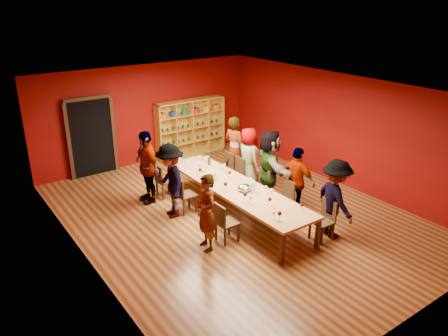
{
  "coord_description": "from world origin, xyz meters",
  "views": [
    {
      "loc": [
        -5.56,
        -7.39,
        4.89
      ],
      "look_at": [
        -0.13,
        0.26,
        1.15
      ],
      "focal_mm": 35.0,
      "sensor_mm": 36.0,
      "label": 1
    }
  ],
  "objects_px": {
    "tasting_table": "(235,188)",
    "chair_person_right_3": "(237,172)",
    "chair_person_right_2": "(261,185)",
    "wine_bottle": "(209,161)",
    "chair_person_right_0": "(325,218)",
    "chair_person_right_1": "(285,197)",
    "person_right_4": "(235,150)",
    "person_right_3": "(248,158)",
    "shelving_unit": "(190,125)",
    "person_right_1": "(297,181)",
    "chair_person_left_3": "(183,193)",
    "person_right_2": "(270,166)",
    "person_left_4": "(147,167)",
    "spittoon_bowl": "(244,188)",
    "chair_person_left_1": "(224,221)",
    "person_left_3": "(171,181)",
    "person_left_1": "(206,213)",
    "chair_person_left_4": "(163,179)",
    "chair_person_right_4": "(226,167)",
    "person_right_0": "(335,199)"
  },
  "relations": [
    {
      "from": "person_left_3",
      "to": "person_right_3",
      "type": "distance_m",
      "value": 2.54
    },
    {
      "from": "person_left_3",
      "to": "person_right_0",
      "type": "height_order",
      "value": "person_left_3"
    },
    {
      "from": "chair_person_right_0",
      "to": "chair_person_left_4",
      "type": "bearing_deg",
      "value": 115.33
    },
    {
      "from": "tasting_table",
      "to": "shelving_unit",
      "type": "bearing_deg",
      "value": 72.08
    },
    {
      "from": "chair_person_left_3",
      "to": "chair_person_left_4",
      "type": "bearing_deg",
      "value": 90.0
    },
    {
      "from": "person_right_3",
      "to": "person_right_1",
      "type": "bearing_deg",
      "value": -173.96
    },
    {
      "from": "chair_person_right_2",
      "to": "person_left_4",
      "type": "bearing_deg",
      "value": 142.02
    },
    {
      "from": "chair_person_right_3",
      "to": "person_left_3",
      "type": "bearing_deg",
      "value": -172.03
    },
    {
      "from": "chair_person_left_3",
      "to": "chair_person_right_0",
      "type": "height_order",
      "value": "same"
    },
    {
      "from": "person_right_1",
      "to": "person_right_4",
      "type": "distance_m",
      "value": 2.35
    },
    {
      "from": "person_left_4",
      "to": "chair_person_right_0",
      "type": "xyz_separation_m",
      "value": [
        2.23,
        -3.84,
        -0.43
      ]
    },
    {
      "from": "person_left_1",
      "to": "wine_bottle",
      "type": "relative_size",
      "value": 5.83
    },
    {
      "from": "chair_person_right_0",
      "to": "chair_person_right_2",
      "type": "relative_size",
      "value": 1.0
    },
    {
      "from": "tasting_table",
      "to": "chair_person_left_3",
      "type": "bearing_deg",
      "value": 137.36
    },
    {
      "from": "tasting_table",
      "to": "person_left_3",
      "type": "distance_m",
      "value": 1.5
    },
    {
      "from": "shelving_unit",
      "to": "chair_person_right_4",
      "type": "relative_size",
      "value": 2.7
    },
    {
      "from": "person_left_1",
      "to": "person_right_1",
      "type": "distance_m",
      "value": 2.63
    },
    {
      "from": "person_left_1",
      "to": "chair_person_right_1",
      "type": "xyz_separation_m",
      "value": [
        2.25,
        0.12,
        -0.32
      ]
    },
    {
      "from": "tasting_table",
      "to": "chair_person_right_3",
      "type": "xyz_separation_m",
      "value": [
        0.91,
        1.14,
        -0.2
      ]
    },
    {
      "from": "shelving_unit",
      "to": "person_right_1",
      "type": "distance_m",
      "value": 5.04
    },
    {
      "from": "chair_person_right_1",
      "to": "person_right_2",
      "type": "bearing_deg",
      "value": 73.11
    },
    {
      "from": "person_left_1",
      "to": "chair_person_right_0",
      "type": "xyz_separation_m",
      "value": [
        2.25,
        -1.13,
        -0.32
      ]
    },
    {
      "from": "tasting_table",
      "to": "person_right_3",
      "type": "distance_m",
      "value": 1.72
    },
    {
      "from": "tasting_table",
      "to": "person_left_1",
      "type": "height_order",
      "value": "person_left_1"
    },
    {
      "from": "chair_person_left_1",
      "to": "chair_person_right_3",
      "type": "xyz_separation_m",
      "value": [
        1.82,
        1.97,
        0.0
      ]
    },
    {
      "from": "person_right_1",
      "to": "chair_person_right_0",
      "type": "bearing_deg",
      "value": 150.62
    },
    {
      "from": "person_left_3",
      "to": "wine_bottle",
      "type": "height_order",
      "value": "person_left_3"
    },
    {
      "from": "wine_bottle",
      "to": "tasting_table",
      "type": "bearing_deg",
      "value": -99.96
    },
    {
      "from": "chair_person_right_0",
      "to": "chair_person_right_2",
      "type": "height_order",
      "value": "same"
    },
    {
      "from": "chair_person_right_2",
      "to": "wine_bottle",
      "type": "bearing_deg",
      "value": 115.93
    },
    {
      "from": "chair_person_left_3",
      "to": "chair_person_right_0",
      "type": "bearing_deg",
      "value": -56.99
    },
    {
      "from": "person_right_3",
      "to": "wine_bottle",
      "type": "height_order",
      "value": "person_right_3"
    },
    {
      "from": "chair_person_right_0",
      "to": "person_left_1",
      "type": "bearing_deg",
      "value": 153.42
    },
    {
      "from": "chair_person_left_3",
      "to": "person_right_3",
      "type": "relative_size",
      "value": 0.54
    },
    {
      "from": "chair_person_right_4",
      "to": "person_right_0",
      "type": "bearing_deg",
      "value": -85.8
    },
    {
      "from": "chair_person_right_1",
      "to": "person_right_3",
      "type": "height_order",
      "value": "person_right_3"
    },
    {
      "from": "chair_person_left_1",
      "to": "person_right_1",
      "type": "relative_size",
      "value": 0.55
    },
    {
      "from": "chair_person_right_0",
      "to": "chair_person_right_3",
      "type": "height_order",
      "value": "same"
    },
    {
      "from": "chair_person_right_2",
      "to": "shelving_unit",
      "type": "bearing_deg",
      "value": 83.36
    },
    {
      "from": "person_left_1",
      "to": "wine_bottle",
      "type": "distance_m",
      "value": 2.81
    },
    {
      "from": "tasting_table",
      "to": "person_right_4",
      "type": "xyz_separation_m",
      "value": [
        1.2,
        1.63,
        0.24
      ]
    },
    {
      "from": "person_right_3",
      "to": "person_right_4",
      "type": "bearing_deg",
      "value": 16.91
    },
    {
      "from": "person_left_1",
      "to": "person_right_3",
      "type": "xyz_separation_m",
      "value": [
        2.63,
        1.97,
        0.01
      ]
    },
    {
      "from": "chair_person_left_3",
      "to": "person_right_2",
      "type": "distance_m",
      "value": 2.24
    },
    {
      "from": "shelving_unit",
      "to": "chair_person_right_0",
      "type": "height_order",
      "value": "shelving_unit"
    },
    {
      "from": "chair_person_right_4",
      "to": "spittoon_bowl",
      "type": "relative_size",
      "value": 2.85
    },
    {
      "from": "person_right_3",
      "to": "chair_person_right_4",
      "type": "xyz_separation_m",
      "value": [
        -0.38,
        0.5,
        -0.33
      ]
    },
    {
      "from": "wine_bottle",
      "to": "chair_person_right_1",
      "type": "bearing_deg",
      "value": -73.46
    },
    {
      "from": "chair_person_left_3",
      "to": "person_right_4",
      "type": "distance_m",
      "value": 2.29
    },
    {
      "from": "spittoon_bowl",
      "to": "chair_person_left_1",
      "type": "bearing_deg",
      "value": -151.19
    }
  ]
}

